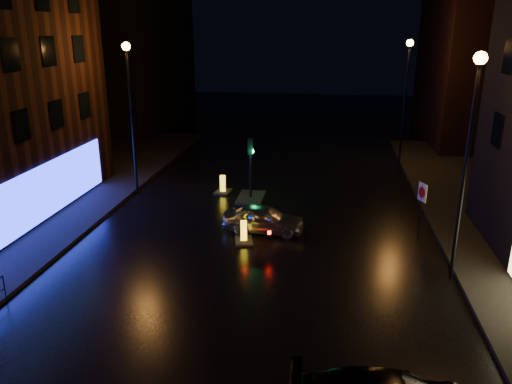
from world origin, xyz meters
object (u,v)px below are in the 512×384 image
bollard_far (223,189)px  traffic_signal (251,190)px  bollard_near (244,237)px  silver_hatchback (264,219)px  road_sign_right (422,197)px

bollard_far → traffic_signal: bearing=-17.5°
bollard_near → bollard_far: 7.07m
silver_hatchback → road_sign_right: bearing=-81.6°
silver_hatchback → bollard_near: (-0.73, -1.32, -0.42)m
bollard_near → road_sign_right: size_ratio=0.51×
silver_hatchback → road_sign_right: road_sign_right is taller
traffic_signal → bollard_near: traffic_signal is taller
silver_hatchback → bollard_near: 1.56m
traffic_signal → bollard_far: bearing=154.8°
bollard_near → bollard_far: bollard_far is taller
silver_hatchback → road_sign_right: (7.08, 0.51, 1.25)m
bollard_near → traffic_signal: bearing=82.9°
road_sign_right → traffic_signal: bearing=-48.2°
bollard_far → bollard_near: bearing=-62.8°
silver_hatchback → bollard_far: (-3.08, 5.34, -0.41)m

